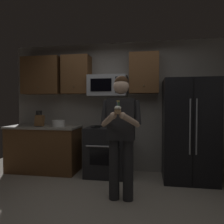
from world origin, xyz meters
TOP-DOWN VIEW (x-y plane):
  - ground_plane at (0.00, 0.00)m, footprint 6.00×6.00m
  - wall_back at (0.00, 1.75)m, footprint 4.40×0.10m
  - oven_range at (-0.15, 1.36)m, footprint 0.76×0.70m
  - microwave at (-0.15, 1.48)m, footprint 0.74×0.41m
  - refrigerator at (1.35, 1.32)m, footprint 0.90×0.75m
  - cabinet_row_upper at (-0.72, 1.53)m, footprint 2.78×0.36m
  - counter_left at (-1.45, 1.38)m, footprint 1.44×0.66m
  - knife_block at (-1.51, 1.33)m, footprint 0.16×0.15m
  - bowl_large_white at (-1.13, 1.37)m, footprint 0.26×0.26m
  - person at (0.26, 0.34)m, footprint 0.60×0.48m
  - cupcake at (0.26, 0.01)m, footprint 0.09×0.09m

SIDE VIEW (x-z plane):
  - ground_plane at x=0.00m, z-range 0.00..0.00m
  - oven_range at x=-0.15m, z-range 0.00..0.93m
  - counter_left at x=-1.45m, z-range 0.00..0.92m
  - refrigerator at x=1.35m, z-range 0.00..1.80m
  - bowl_large_white at x=-1.13m, z-range 0.92..1.04m
  - person at x=0.26m, z-range 0.11..1.88m
  - knife_block at x=-1.51m, z-range 0.88..1.20m
  - cupcake at x=0.26m, z-range 1.21..1.38m
  - wall_back at x=0.00m, z-range 0.00..2.60m
  - microwave at x=-0.15m, z-range 1.52..1.92m
  - cabinet_row_upper at x=-0.72m, z-range 1.57..2.33m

